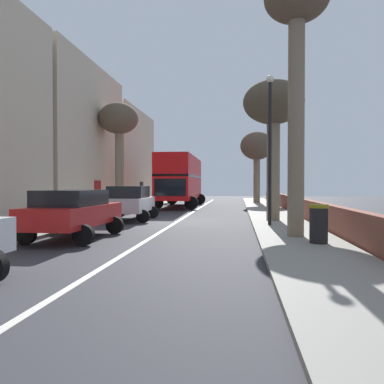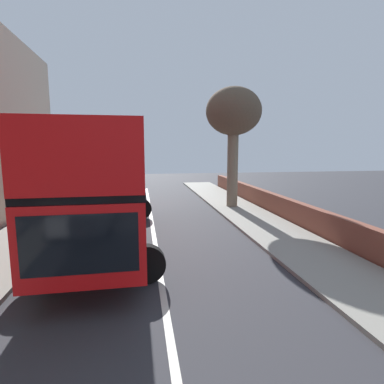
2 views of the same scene
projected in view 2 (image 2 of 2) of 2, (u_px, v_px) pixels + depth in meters
double_decker_bus at (106, 179)px, 10.92m from camera, size 3.66×10.78×4.06m
street_tree_right_1 at (234, 115)px, 16.98m from camera, size 3.10×3.10×6.70m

